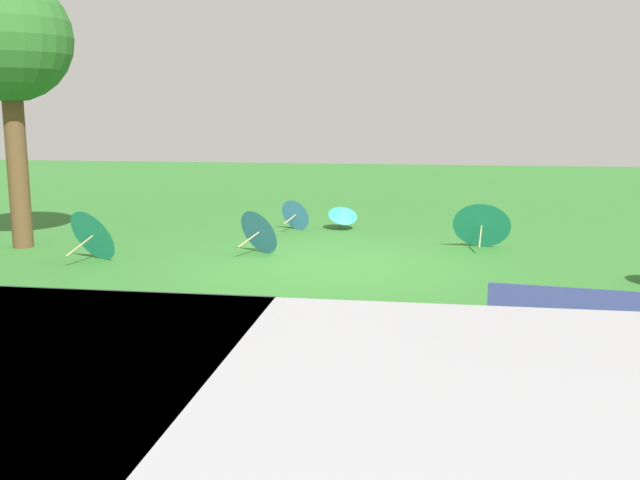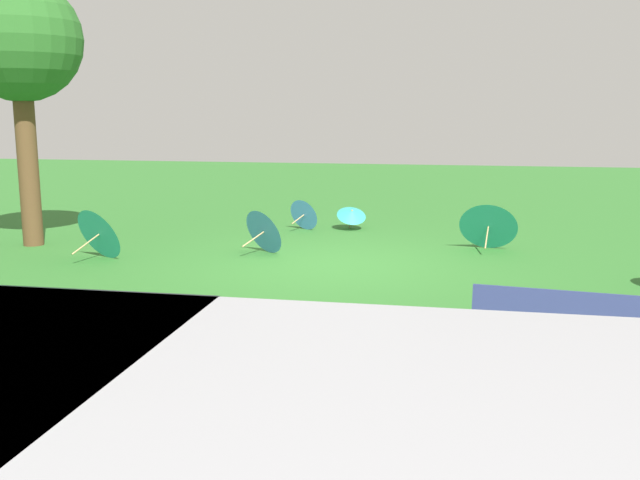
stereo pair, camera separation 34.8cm
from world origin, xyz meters
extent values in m
plane|color=#2D6B28|center=(0.00, 0.00, 0.00)|extent=(40.00, 40.00, 0.00)
cube|color=navy|center=(-2.79, 4.47, 0.45)|extent=(1.64, 0.64, 0.05)
cube|color=navy|center=(-2.77, 4.67, 0.68)|extent=(1.60, 0.31, 0.45)
cube|color=black|center=(-2.16, 4.39, 0.23)|extent=(0.13, 0.41, 0.45)
cylinder|color=brown|center=(5.30, -0.62, 1.41)|extent=(0.34, 0.34, 2.82)
sphere|color=#286023|center=(5.30, -0.62, 3.44)|extent=(2.04, 2.04, 2.04)
cylinder|color=tan|center=(1.32, -0.42, 0.27)|extent=(0.27, 0.39, 0.20)
cone|color=#4C8CE5|center=(1.16, -0.67, 0.39)|extent=(0.88, 0.78, 0.77)
sphere|color=tan|center=(1.12, -0.72, 0.41)|extent=(0.06, 0.06, 0.05)
cylinder|color=tan|center=(0.18, -3.30, 0.14)|extent=(0.09, 0.17, 0.27)
cone|color=teal|center=(0.14, -3.20, 0.32)|extent=(0.73, 0.72, 0.39)
sphere|color=tan|center=(0.13, -3.17, 0.38)|extent=(0.05, 0.06, 0.05)
cylinder|color=tan|center=(-2.34, -1.33, 0.26)|extent=(0.08, 0.45, 0.30)
cone|color=teal|center=(-2.37, -1.62, 0.44)|extent=(1.02, 0.76, 0.88)
sphere|color=tan|center=(-2.38, -1.69, 0.48)|extent=(0.04, 0.05, 0.05)
cylinder|color=tan|center=(1.12, -2.81, 0.23)|extent=(0.19, 0.34, 0.15)
cone|color=#4C8CE5|center=(1.01, -3.03, 0.32)|extent=(0.72, 0.59, 0.64)
sphere|color=tan|center=(0.98, -3.09, 0.34)|extent=(0.05, 0.06, 0.05)
cylinder|color=tan|center=(3.68, 0.53, 0.28)|extent=(0.23, 0.48, 0.25)
cone|color=teal|center=(3.55, 0.24, 0.43)|extent=(1.01, 0.82, 0.86)
sphere|color=tan|center=(3.52, 0.18, 0.46)|extent=(0.05, 0.06, 0.05)
camera|label=1|loc=(-1.46, 10.43, 2.31)|focal=40.25mm
camera|label=2|loc=(-1.81, 10.37, 2.31)|focal=40.25mm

